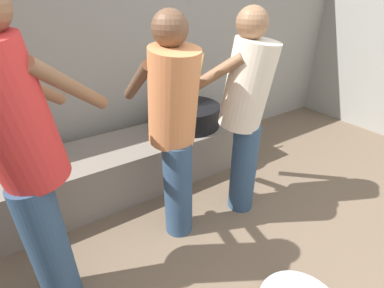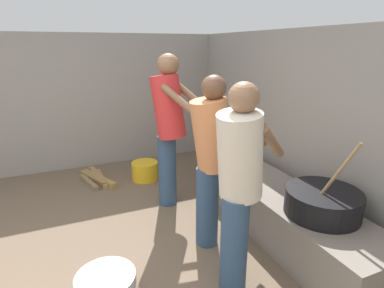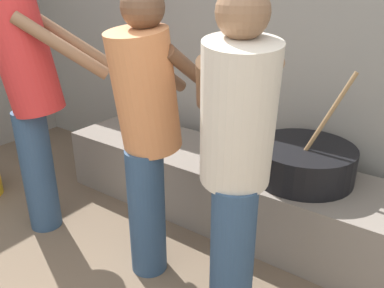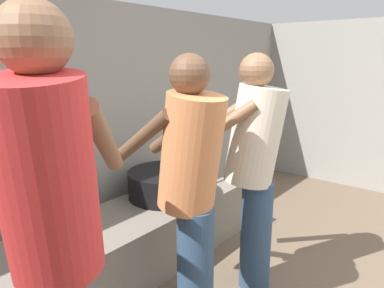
# 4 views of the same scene
# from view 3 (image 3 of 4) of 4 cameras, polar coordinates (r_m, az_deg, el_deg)

# --- Properties ---
(block_enclosure_rear) EXTENTS (5.76, 0.20, 1.90)m
(block_enclosure_rear) POSITION_cam_3_polar(r_m,az_deg,el_deg) (2.80, 14.94, 10.18)
(block_enclosure_rear) COLOR gray
(block_enclosure_rear) RESTS_ON ground_plane
(hearth_ledge) EXTENTS (2.38, 0.60, 0.44)m
(hearth_ledge) POSITION_cam_3_polar(r_m,az_deg,el_deg) (2.72, 4.33, -6.08)
(hearth_ledge) COLOR slate
(hearth_ledge) RESTS_ON ground_plane
(cooking_pot_main) EXTENTS (0.59, 0.59, 0.66)m
(cooking_pot_main) POSITION_cam_3_polar(r_m,az_deg,el_deg) (2.40, 15.92, -2.50)
(cooking_pot_main) COLOR black
(cooking_pot_main) RESTS_ON hearth_ledge
(cook_in_cream_shirt) EXTENTS (0.63, 0.71, 1.52)m
(cook_in_cream_shirt) POSITION_cam_3_polar(r_m,az_deg,el_deg) (1.62, 6.46, -1.45)
(cook_in_cream_shirt) COLOR navy
(cook_in_cream_shirt) RESTS_ON ground_plane
(cook_in_orange_shirt) EXTENTS (0.36, 0.65, 1.52)m
(cook_in_orange_shirt) POSITION_cam_3_polar(r_m,az_deg,el_deg) (1.96, -6.56, 2.87)
(cook_in_orange_shirt) COLOR navy
(cook_in_orange_shirt) RESTS_ON ground_plane
(cook_in_red_shirt) EXTENTS (0.72, 0.70, 1.66)m
(cook_in_red_shirt) POSITION_cam_3_polar(r_m,az_deg,el_deg) (2.49, -22.60, 7.81)
(cook_in_red_shirt) COLOR navy
(cook_in_red_shirt) RESTS_ON ground_plane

